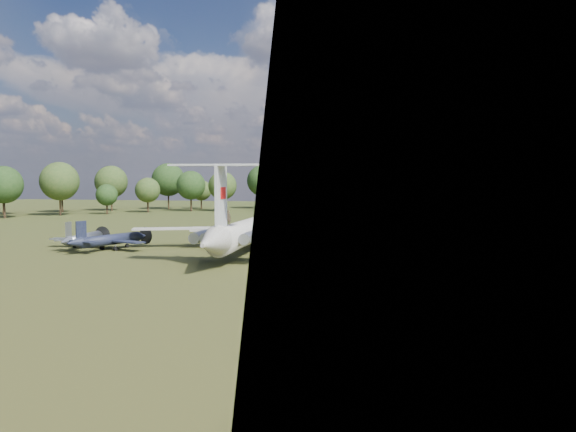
% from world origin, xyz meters
% --- Properties ---
extents(ground, '(300.00, 300.00, 0.00)m').
position_xyz_m(ground, '(0.00, 0.00, 0.00)').
color(ground, '#253E14').
rests_on(ground, ground).
extents(il62_airliner, '(37.91, 48.39, 4.62)m').
position_xyz_m(il62_airliner, '(3.17, -2.54, 2.31)').
color(il62_airliner, silver).
rests_on(il62_airliner, ground).
extents(tu104_jet, '(41.92, 47.59, 3.96)m').
position_xyz_m(tu104_jet, '(14.54, 8.91, 1.98)').
color(tu104_jet, white).
rests_on(tu104_jet, ground).
extents(an12_transport, '(41.85, 43.97, 4.61)m').
position_xyz_m(an12_transport, '(38.82, 9.46, 2.31)').
color(an12_transport, '#A2A5AA').
rests_on(an12_transport, ground).
extents(small_prop_west, '(15.65, 18.07, 2.23)m').
position_xyz_m(small_prop_west, '(-16.66, -7.23, 1.11)').
color(small_prop_west, black).
rests_on(small_prop_west, ground).
extents(small_prop_northwest, '(11.86, 15.19, 2.07)m').
position_xyz_m(small_prop_northwest, '(-21.79, -5.70, 1.04)').
color(small_prop_northwest, gray).
rests_on(small_prop_northwest, ground).
extents(person_on_il62, '(0.66, 0.44, 1.80)m').
position_xyz_m(person_on_il62, '(3.63, -15.47, 5.52)').
color(person_on_il62, '#906F49').
rests_on(person_on_il62, il62_airliner).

